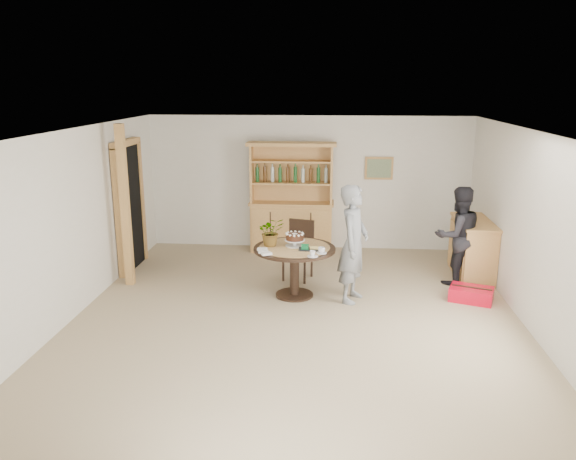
{
  "coord_description": "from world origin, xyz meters",
  "views": [
    {
      "loc": [
        0.45,
        -6.93,
        3.09
      ],
      "look_at": [
        -0.17,
        0.76,
        1.05
      ],
      "focal_mm": 35.0,
      "sensor_mm": 36.0,
      "label": 1
    }
  ],
  "objects_px": {
    "dining_table": "(295,257)",
    "teen_boy": "(353,244)",
    "hutch": "(292,215)",
    "sideboard": "(473,249)",
    "adult_person": "(458,236)",
    "red_suitcase": "(471,294)",
    "dining_chair": "(299,246)"
  },
  "relations": [
    {
      "from": "dining_chair",
      "to": "red_suitcase",
      "type": "bearing_deg",
      "value": -2.14
    },
    {
      "from": "sideboard",
      "to": "red_suitcase",
      "type": "bearing_deg",
      "value": -102.44
    },
    {
      "from": "hutch",
      "to": "dining_table",
      "type": "xyz_separation_m",
      "value": [
        0.22,
        -2.34,
        -0.08
      ]
    },
    {
      "from": "teen_boy",
      "to": "red_suitcase",
      "type": "bearing_deg",
      "value": -68.03
    },
    {
      "from": "hutch",
      "to": "teen_boy",
      "type": "bearing_deg",
      "value": -66.38
    },
    {
      "from": "sideboard",
      "to": "dining_table",
      "type": "bearing_deg",
      "value": -158.77
    },
    {
      "from": "dining_table",
      "to": "teen_boy",
      "type": "bearing_deg",
      "value": -6.71
    },
    {
      "from": "sideboard",
      "to": "adult_person",
      "type": "relative_size",
      "value": 0.81
    },
    {
      "from": "hutch",
      "to": "sideboard",
      "type": "height_order",
      "value": "hutch"
    },
    {
      "from": "sideboard",
      "to": "teen_boy",
      "type": "height_order",
      "value": "teen_boy"
    },
    {
      "from": "hutch",
      "to": "dining_chair",
      "type": "bearing_deg",
      "value": -81.07
    },
    {
      "from": "red_suitcase",
      "to": "dining_chair",
      "type": "bearing_deg",
      "value": -177.77
    },
    {
      "from": "dining_table",
      "to": "dining_chair",
      "type": "height_order",
      "value": "dining_chair"
    },
    {
      "from": "dining_table",
      "to": "teen_boy",
      "type": "height_order",
      "value": "teen_boy"
    },
    {
      "from": "teen_boy",
      "to": "red_suitcase",
      "type": "relative_size",
      "value": 2.44
    },
    {
      "from": "hutch",
      "to": "red_suitcase",
      "type": "xyz_separation_m",
      "value": [
        2.8,
        -2.33,
        -0.59
      ]
    },
    {
      "from": "hutch",
      "to": "sideboard",
      "type": "xyz_separation_m",
      "value": [
        3.04,
        -1.24,
        -0.22
      ]
    },
    {
      "from": "adult_person",
      "to": "red_suitcase",
      "type": "distance_m",
      "value": 1.0
    },
    {
      "from": "dining_chair",
      "to": "adult_person",
      "type": "xyz_separation_m",
      "value": [
        2.47,
        -0.08,
        0.24
      ]
    },
    {
      "from": "teen_boy",
      "to": "sideboard",
      "type": "bearing_deg",
      "value": -40.38
    },
    {
      "from": "sideboard",
      "to": "adult_person",
      "type": "bearing_deg",
      "value": -133.09
    },
    {
      "from": "hutch",
      "to": "red_suitcase",
      "type": "height_order",
      "value": "hutch"
    },
    {
      "from": "sideboard",
      "to": "dining_table",
      "type": "height_order",
      "value": "sideboard"
    },
    {
      "from": "adult_person",
      "to": "red_suitcase",
      "type": "bearing_deg",
      "value": 77.85
    },
    {
      "from": "hutch",
      "to": "dining_table",
      "type": "relative_size",
      "value": 1.7
    },
    {
      "from": "sideboard",
      "to": "dining_chair",
      "type": "bearing_deg",
      "value": -174.49
    },
    {
      "from": "red_suitcase",
      "to": "adult_person",
      "type": "bearing_deg",
      "value": 117.0
    },
    {
      "from": "dining_table",
      "to": "hutch",
      "type": "bearing_deg",
      "value": 95.28
    },
    {
      "from": "dining_chair",
      "to": "red_suitcase",
      "type": "distance_m",
      "value": 2.72
    },
    {
      "from": "dining_chair",
      "to": "red_suitcase",
      "type": "relative_size",
      "value": 1.35
    },
    {
      "from": "dining_table",
      "to": "red_suitcase",
      "type": "bearing_deg",
      "value": 0.2
    },
    {
      "from": "red_suitcase",
      "to": "teen_boy",
      "type": "bearing_deg",
      "value": -156.48
    }
  ]
}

